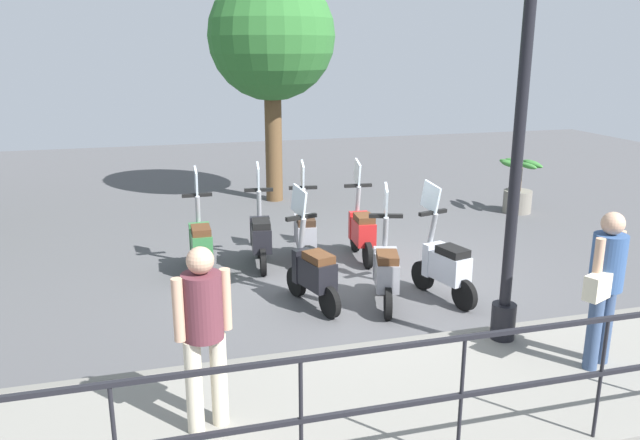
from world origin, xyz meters
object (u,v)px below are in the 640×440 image
at_px(scooter_near_0, 444,265).
at_px(scooter_near_1, 386,270).
at_px(tree_distant, 272,38).
at_px(potted_palm, 518,191).
at_px(scooter_far_0, 362,230).
at_px(pedestrian_distant, 204,325).
at_px(scooter_far_3, 201,242).
at_px(scooter_far_2, 261,236).
at_px(lamp_post_near, 516,169).
at_px(pedestrian_with_bag, 605,279).
at_px(scooter_near_2, 313,271).
at_px(scooter_far_1, 305,233).

relative_size(scooter_near_0, scooter_near_1, 1.00).
height_order(tree_distant, scooter_near_1, tree_distant).
xyz_separation_m(potted_palm, scooter_far_0, (-1.92, 4.00, 0.04)).
distance_m(pedestrian_distant, tree_distant, 9.01).
bearing_deg(scooter_far_3, scooter_near_0, -121.33).
distance_m(scooter_far_0, scooter_far_2, 1.58).
relative_size(lamp_post_near, tree_distant, 0.90).
relative_size(lamp_post_near, scooter_far_2, 2.77).
bearing_deg(pedestrian_distant, scooter_near_0, 107.92).
relative_size(potted_palm, scooter_far_2, 0.69).
relative_size(tree_distant, scooter_near_1, 3.09).
bearing_deg(tree_distant, scooter_near_1, -177.76).
bearing_deg(potted_palm, tree_distant, 62.79).
xyz_separation_m(pedestrian_with_bag, scooter_near_2, (2.52, 2.26, -0.60)).
bearing_deg(scooter_near_1, potted_palm, -32.09).
height_order(pedestrian_with_bag, scooter_far_2, pedestrian_with_bag).
bearing_deg(scooter_near_1, scooter_far_0, 7.51).
height_order(scooter_near_0, scooter_far_1, same).
bearing_deg(pedestrian_with_bag, scooter_near_1, 6.53).
distance_m(scooter_near_0, scooter_far_2, 2.85).
bearing_deg(scooter_far_2, scooter_near_1, -139.97).
bearing_deg(pedestrian_distant, tree_distant, 147.78).
relative_size(pedestrian_distant, tree_distant, 0.33).
distance_m(scooter_near_2, scooter_far_2, 1.74).
relative_size(scooter_near_0, scooter_far_1, 1.00).
height_order(pedestrian_distant, scooter_far_1, pedestrian_distant).
bearing_deg(pedestrian_with_bag, lamp_post_near, 11.42).
xyz_separation_m(lamp_post_near, scooter_far_2, (3.43, 2.06, -1.56)).
bearing_deg(scooter_near_2, scooter_near_1, -120.34).
distance_m(pedestrian_distant, scooter_near_0, 4.08).
relative_size(pedestrian_distant, potted_palm, 1.50).
xyz_separation_m(scooter_near_0, scooter_far_2, (1.93, 2.09, 0.00)).
bearing_deg(scooter_far_2, lamp_post_near, -142.48).
height_order(pedestrian_with_bag, scooter_far_1, pedestrian_with_bag).
relative_size(pedestrian_distant, scooter_far_2, 1.03).
bearing_deg(scooter_near_2, pedestrian_with_bag, -154.68).
bearing_deg(scooter_near_0, scooter_near_2, 67.61).
xyz_separation_m(pedestrian_with_bag, scooter_near_1, (2.30, 1.35, -0.60)).
xyz_separation_m(scooter_near_0, scooter_near_1, (0.01, 0.81, 0.00)).
bearing_deg(tree_distant, pedestrian_with_bag, -169.29).
bearing_deg(lamp_post_near, scooter_far_2, 30.97).
relative_size(tree_distant, scooter_far_1, 3.09).
bearing_deg(scooter_near_2, scooter_far_1, -27.28).
xyz_separation_m(lamp_post_near, pedestrian_distant, (-0.82, 3.27, -0.96)).
xyz_separation_m(pedestrian_distant, scooter_near_0, (2.32, -3.30, -0.60)).
bearing_deg(scooter_near_0, pedestrian_with_bag, 178.35).
bearing_deg(scooter_near_0, scooter_far_0, 0.92).
distance_m(pedestrian_distant, scooter_far_2, 4.47).
xyz_separation_m(scooter_far_2, scooter_far_3, (-0.10, 0.91, 0.00)).
xyz_separation_m(pedestrian_with_bag, scooter_near_0, (2.29, 0.53, -0.60)).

